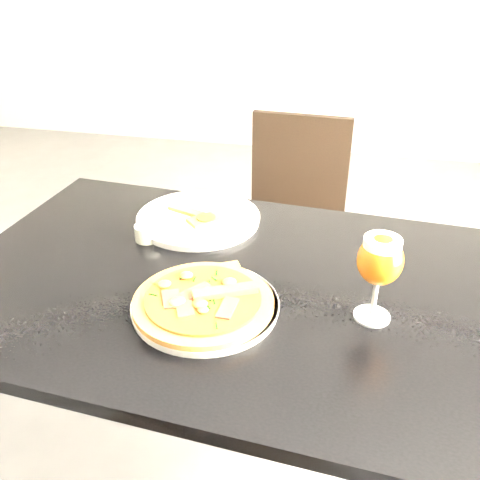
% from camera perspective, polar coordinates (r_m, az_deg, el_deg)
% --- Properties ---
extents(dining_table, '(1.25, 0.88, 0.75)m').
position_cam_1_polar(dining_table, '(1.21, -1.58, -7.64)').
color(dining_table, black).
rests_on(dining_table, ground).
extents(chair_far, '(0.41, 0.41, 0.84)m').
position_cam_1_polar(chair_far, '(2.03, 5.55, 2.04)').
color(chair_far, black).
rests_on(chair_far, ground).
extents(plate_main, '(0.31, 0.31, 0.02)m').
position_cam_1_polar(plate_main, '(1.07, -3.71, -7.00)').
color(plate_main, white).
rests_on(plate_main, dining_table).
extents(pizza, '(0.28, 0.28, 0.03)m').
position_cam_1_polar(pizza, '(1.06, -3.89, -6.45)').
color(pizza, '#975524').
rests_on(pizza, plate_main).
extents(plate_second, '(0.33, 0.33, 0.02)m').
position_cam_1_polar(plate_second, '(1.39, -4.45, 2.31)').
color(plate_second, white).
rests_on(plate_second, dining_table).
extents(crust_scraps, '(0.17, 0.12, 0.01)m').
position_cam_1_polar(crust_scraps, '(1.37, -4.34, 2.52)').
color(crust_scraps, '#975524').
rests_on(crust_scraps, plate_second).
extents(loose_crust, '(0.11, 0.08, 0.01)m').
position_cam_1_polar(loose_crust, '(1.19, -2.73, -3.07)').
color(loose_crust, '#975524').
rests_on(loose_crust, dining_table).
extents(sauce_cup, '(0.06, 0.06, 0.04)m').
position_cam_1_polar(sauce_cup, '(1.32, -9.92, 0.86)').
color(sauce_cup, silver).
rests_on(sauce_cup, dining_table).
extents(beer_glass, '(0.09, 0.09, 0.18)m').
position_cam_1_polar(beer_glass, '(1.01, 14.72, -2.15)').
color(beer_glass, '#B1B5BA').
rests_on(beer_glass, dining_table).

